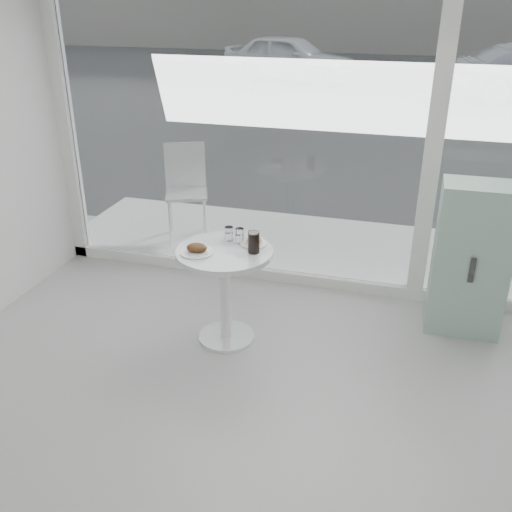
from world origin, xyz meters
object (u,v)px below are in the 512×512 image
(plate_fritter, at_px, (197,249))
(plate_donut, at_px, (254,242))
(main_table, at_px, (225,276))
(cola_glass, at_px, (254,242))
(car_white, at_px, (289,58))
(water_tumbler_b, at_px, (240,236))
(patio_chair, at_px, (186,185))
(mint_cabinet, at_px, (471,259))
(water_tumbler_a, at_px, (229,234))

(plate_fritter, bearing_deg, plate_donut, 36.29)
(main_table, height_order, cola_glass, cola_glass)
(car_white, bearing_deg, plate_donut, -156.93)
(plate_donut, distance_m, water_tumbler_b, 0.12)
(plate_donut, bearing_deg, main_table, -138.74)
(main_table, height_order, plate_donut, plate_donut)
(water_tumbler_b, bearing_deg, patio_chair, 124.40)
(patio_chair, distance_m, car_white, 11.87)
(mint_cabinet, bearing_deg, patio_chair, 158.52)
(plate_fritter, bearing_deg, water_tumbler_b, 47.70)
(plate_donut, bearing_deg, plate_fritter, -143.71)
(main_table, xyz_separation_m, patio_chair, (-1.04, 1.78, 0.06))
(mint_cabinet, bearing_deg, plate_donut, -161.82)
(main_table, bearing_deg, patio_chair, 120.33)
(car_white, xyz_separation_m, cola_glass, (2.85, -13.52, 0.19))
(mint_cabinet, height_order, car_white, car_white)
(car_white, relative_size, water_tumbler_a, 36.19)
(patio_chair, relative_size, water_tumbler_b, 8.85)
(main_table, distance_m, water_tumbler_a, 0.32)
(plate_fritter, bearing_deg, patio_chair, 114.81)
(plate_fritter, bearing_deg, water_tumbler_a, 62.17)
(plate_donut, bearing_deg, mint_cabinet, 18.55)
(car_white, distance_m, plate_donut, 13.68)
(mint_cabinet, xyz_separation_m, plate_donut, (-1.60, -0.54, 0.18))
(plate_donut, xyz_separation_m, water_tumbler_a, (-0.20, 0.02, 0.03))
(car_white, height_order, plate_donut, car_white)
(mint_cabinet, height_order, cola_glass, mint_cabinet)
(plate_fritter, xyz_separation_m, plate_donut, (0.35, 0.26, -0.01))
(cola_glass, bearing_deg, water_tumbler_b, 137.18)
(main_table, bearing_deg, mint_cabinet, 21.34)
(mint_cabinet, relative_size, water_tumbler_b, 10.84)
(main_table, bearing_deg, car_white, 100.98)
(patio_chair, distance_m, water_tumbler_a, 1.91)
(main_table, height_order, water_tumbler_a, water_tumbler_a)
(cola_glass, bearing_deg, water_tumbler_a, 146.49)
(water_tumbler_b, bearing_deg, main_table, -112.41)
(plate_donut, bearing_deg, water_tumbler_a, 173.61)
(plate_donut, relative_size, water_tumbler_b, 1.82)
(cola_glass, bearing_deg, plate_fritter, -162.88)
(plate_fritter, distance_m, plate_donut, 0.44)
(cola_glass, bearing_deg, car_white, 101.89)
(patio_chair, distance_m, water_tumbler_b, 1.97)
(patio_chair, height_order, water_tumbler_a, patio_chair)
(car_white, bearing_deg, main_table, -157.80)
(main_table, bearing_deg, plate_fritter, -149.69)
(plate_fritter, bearing_deg, cola_glass, 17.12)
(plate_fritter, xyz_separation_m, water_tumbler_a, (0.15, 0.28, 0.02))
(water_tumbler_b, bearing_deg, plate_fritter, -132.30)
(patio_chair, relative_size, plate_donut, 4.85)
(main_table, xyz_separation_m, plate_fritter, (-0.17, -0.10, 0.25))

